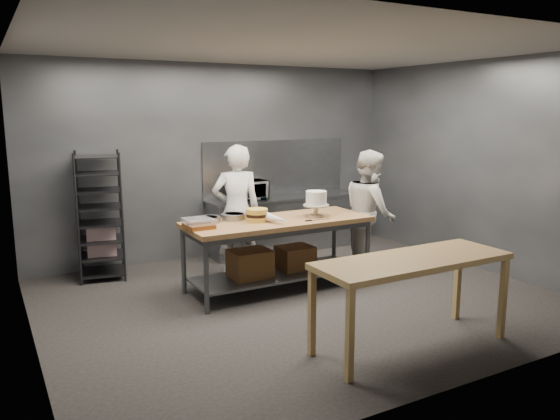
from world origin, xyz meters
name	(u,v)px	position (x,y,z in m)	size (l,w,h in m)	color
ground	(301,299)	(0.00, 0.00, 0.00)	(6.00, 6.00, 0.00)	black
back_wall	(220,161)	(0.00, 2.50, 1.50)	(6.00, 0.04, 3.00)	#4C4F54
work_table	(275,246)	(-0.09, 0.50, 0.57)	(2.40, 0.90, 0.92)	olive
near_counter	(413,266)	(0.23, -1.68, 0.81)	(2.00, 0.70, 0.90)	olive
back_counter	(285,223)	(1.00, 2.18, 0.45)	(2.60, 0.60, 0.90)	slate
splashback_panel	(276,167)	(1.00, 2.48, 1.35)	(2.60, 0.02, 0.90)	slate
speed_rack	(100,217)	(-1.94, 2.10, 0.86)	(0.71, 0.75, 1.75)	black
chef_behind	(237,211)	(-0.27, 1.28, 0.92)	(0.67, 0.44, 1.84)	white
chef_right	(370,212)	(1.42, 0.49, 0.88)	(0.85, 0.66, 1.75)	silver
microwave	(249,190)	(0.35, 2.18, 1.05)	(0.54, 0.37, 0.30)	black
frosted_cake_stand	(316,200)	(0.48, 0.42, 1.14)	(0.34, 0.34, 0.34)	#BEB398
layer_cake	(257,215)	(-0.34, 0.51, 1.00)	(0.27, 0.27, 0.16)	gold
cake_pans	(223,218)	(-0.70, 0.74, 0.96)	(0.70, 0.35, 0.07)	gray
piping_bag	(277,219)	(-0.20, 0.26, 0.98)	(0.12, 0.12, 0.38)	silver
offset_spatula	(314,220)	(0.31, 0.20, 0.93)	(0.36, 0.02, 0.02)	slate
pastry_clamshells	(199,223)	(-1.12, 0.49, 0.98)	(0.32, 0.35, 0.11)	#99561E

